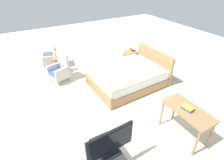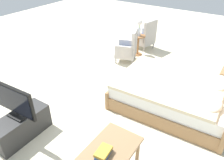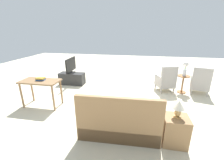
# 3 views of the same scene
# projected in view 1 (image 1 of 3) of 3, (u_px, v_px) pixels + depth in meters

# --- Properties ---
(ground_plane) EXTENTS (16.00, 16.00, 0.00)m
(ground_plane) POSITION_uv_depth(u_px,v_px,m) (104.00, 97.00, 5.08)
(ground_plane) COLOR beige
(bed) EXTENTS (1.65, 2.24, 0.96)m
(bed) POSITION_uv_depth(u_px,v_px,m) (129.00, 76.00, 5.48)
(bed) COLOR #997047
(bed) RESTS_ON ground_plane
(armchair_by_window_left) EXTENTS (0.65, 0.65, 0.92)m
(armchair_by_window_left) POSITION_uv_depth(u_px,v_px,m) (52.00, 58.00, 6.43)
(armchair_by_window_left) COLOR #ADA8A3
(armchair_by_window_left) RESTS_ON ground_plane
(armchair_by_window_right) EXTENTS (0.69, 0.69, 0.92)m
(armchair_by_window_right) POSITION_uv_depth(u_px,v_px,m) (60.00, 70.00, 5.63)
(armchair_by_window_right) COLOR #ADA8A3
(armchair_by_window_right) RESTS_ON ground_plane
(side_table) EXTENTS (0.40, 0.40, 0.60)m
(side_table) POSITION_uv_depth(u_px,v_px,m) (57.00, 63.00, 6.04)
(side_table) COLOR #936038
(side_table) RESTS_ON ground_plane
(flower_vase) EXTENTS (0.17, 0.17, 0.48)m
(flower_vase) POSITION_uv_depth(u_px,v_px,m) (54.00, 49.00, 5.76)
(flower_vase) COLOR silver
(flower_vase) RESTS_ON side_table
(nightstand) EXTENTS (0.44, 0.41, 0.57)m
(nightstand) POSITION_uv_depth(u_px,v_px,m) (131.00, 58.00, 6.61)
(nightstand) COLOR #997047
(nightstand) RESTS_ON ground_plane
(table_lamp) EXTENTS (0.22, 0.22, 0.33)m
(table_lamp) POSITION_uv_depth(u_px,v_px,m) (131.00, 46.00, 6.34)
(table_lamp) COLOR tan
(table_lamp) RESTS_ON nightstand
(tv_flatscreen) EXTENTS (0.22, 0.87, 0.58)m
(tv_flatscreen) POSITION_uv_depth(u_px,v_px,m) (110.00, 143.00, 2.84)
(tv_flatscreen) COLOR black
(tv_flatscreen) RESTS_ON tv_stand
(vanity_desk) EXTENTS (1.04, 0.52, 0.75)m
(vanity_desk) POSITION_uv_depth(u_px,v_px,m) (187.00, 114.00, 3.59)
(vanity_desk) COLOR #8E6B47
(vanity_desk) RESTS_ON ground_plane
(book_stack) EXTENTS (0.24, 0.18, 0.08)m
(book_stack) POSITION_uv_depth(u_px,v_px,m) (188.00, 108.00, 3.51)
(book_stack) COLOR #284C8E
(book_stack) RESTS_ON vanity_desk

